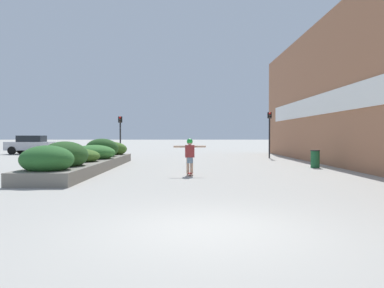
# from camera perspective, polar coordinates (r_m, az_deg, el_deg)

# --- Properties ---
(ground_plane) EXTENTS (300.00, 300.00, 0.00)m
(ground_plane) POSITION_cam_1_polar(r_m,az_deg,el_deg) (6.79, 2.15, -12.87)
(ground_plane) COLOR #A3A099
(building_wall_right) EXTENTS (0.67, 32.46, 8.51)m
(building_wall_right) POSITION_cam_1_polar(r_m,az_deg,el_deg) (21.42, 21.73, 8.12)
(building_wall_right) COLOR #9E6647
(building_wall_right) RESTS_ON ground_plane
(planter_box) EXTENTS (2.20, 12.93, 1.50)m
(planter_box) POSITION_cam_1_polar(r_m,az_deg,el_deg) (18.84, -15.57, -2.00)
(planter_box) COLOR slate
(planter_box) RESTS_ON ground_plane
(skateboard) EXTENTS (0.27, 0.68, 0.09)m
(skateboard) POSITION_cam_1_polar(r_m,az_deg,el_deg) (15.62, -0.35, -4.57)
(skateboard) COLOR maroon
(skateboard) RESTS_ON ground_plane
(skateboarder) EXTENTS (1.35, 0.25, 1.45)m
(skateboarder) POSITION_cam_1_polar(r_m,az_deg,el_deg) (15.55, -0.35, -1.27)
(skateboarder) COLOR tan
(skateboarder) RESTS_ON skateboard
(trash_bin) EXTENTS (0.47, 0.47, 0.92)m
(trash_bin) POSITION_cam_1_polar(r_m,az_deg,el_deg) (20.30, 18.26, -2.17)
(trash_bin) COLOR #1E5B33
(trash_bin) RESTS_ON ground_plane
(car_leftmost) EXTENTS (4.10, 2.03, 1.55)m
(car_leftmost) POSITION_cam_1_polar(r_m,az_deg,el_deg) (34.72, 26.96, -0.24)
(car_leftmost) COLOR navy
(car_leftmost) RESTS_ON ground_plane
(car_center_left) EXTENTS (3.97, 1.90, 1.67)m
(car_center_left) POSITION_cam_1_polar(r_m,az_deg,el_deg) (36.68, -23.41, -0.05)
(car_center_left) COLOR #BCBCC1
(car_center_left) RESTS_ON ground_plane
(traffic_light_left) EXTENTS (0.28, 0.30, 3.07)m
(traffic_light_left) POSITION_cam_1_polar(r_m,az_deg,el_deg) (27.98, -10.88, 2.20)
(traffic_light_left) COLOR black
(traffic_light_left) RESTS_ON ground_plane
(traffic_light_right) EXTENTS (0.28, 0.30, 3.38)m
(traffic_light_right) POSITION_cam_1_polar(r_m,az_deg,el_deg) (28.17, 11.73, 2.58)
(traffic_light_right) COLOR black
(traffic_light_right) RESTS_ON ground_plane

